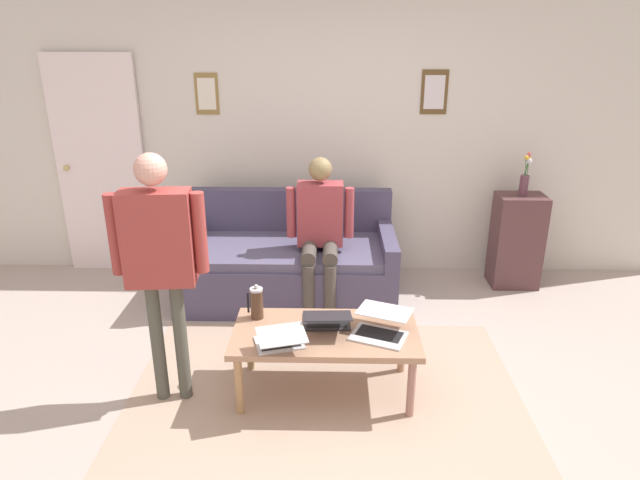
# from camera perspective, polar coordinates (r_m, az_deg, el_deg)

# --- Properties ---
(ground_plane) EXTENTS (7.68, 7.68, 0.00)m
(ground_plane) POSITION_cam_1_polar(r_m,az_deg,el_deg) (3.68, -0.83, -16.24)
(ground_plane) COLOR #AD9E95
(area_rug) EXTENTS (2.52, 1.94, 0.01)m
(area_rug) POSITION_cam_1_polar(r_m,az_deg,el_deg) (3.69, 0.51, -16.09)
(area_rug) COLOR tan
(area_rug) RESTS_ON ground_plane
(back_wall) EXTENTS (7.04, 0.11, 2.70)m
(back_wall) POSITION_cam_1_polar(r_m,az_deg,el_deg) (5.22, -0.02, 11.13)
(back_wall) COLOR silver
(back_wall) RESTS_ON ground_plane
(interior_door) EXTENTS (0.82, 0.09, 2.05)m
(interior_door) POSITION_cam_1_polar(r_m,az_deg,el_deg) (5.63, -21.62, 7.01)
(interior_door) COLOR white
(interior_door) RESTS_ON ground_plane
(couch) EXTENTS (1.84, 0.93, 0.88)m
(couch) POSITION_cam_1_polar(r_m,az_deg,el_deg) (4.88, -3.30, -2.39)
(couch) COLOR #47425E
(couch) RESTS_ON ground_plane
(coffee_table) EXTENTS (1.17, 0.60, 0.45)m
(coffee_table) POSITION_cam_1_polar(r_m,az_deg,el_deg) (3.55, 0.56, -10.02)
(coffee_table) COLOR #A4795E
(coffee_table) RESTS_ON ground_plane
(laptop_left) EXTENTS (0.32, 0.39, 0.15)m
(laptop_left) POSITION_cam_1_polar(r_m,az_deg,el_deg) (3.56, 0.70, -8.18)
(laptop_left) COLOR #28282D
(laptop_left) RESTS_ON coffee_table
(laptop_center) EXTENTS (0.43, 0.44, 0.13)m
(laptop_center) POSITION_cam_1_polar(r_m,az_deg,el_deg) (3.50, 6.28, -8.90)
(laptop_center) COLOR silver
(laptop_center) RESTS_ON coffee_table
(laptop_right) EXTENTS (0.35, 0.36, 0.13)m
(laptop_right) POSITION_cam_1_polar(r_m,az_deg,el_deg) (3.36, -4.13, -10.24)
(laptop_right) COLOR silver
(laptop_right) RESTS_ON coffee_table
(french_press) EXTENTS (0.11, 0.09, 0.24)m
(french_press) POSITION_cam_1_polar(r_m,az_deg,el_deg) (3.66, -6.54, -6.45)
(french_press) COLOR #4C3323
(french_press) RESTS_ON coffee_table
(side_shelf) EXTENTS (0.42, 0.32, 0.86)m
(side_shelf) POSITION_cam_1_polar(r_m,az_deg,el_deg) (5.35, 19.56, -0.07)
(side_shelf) COLOR #523235
(side_shelf) RESTS_ON ground_plane
(flower_vase) EXTENTS (0.08, 0.08, 0.38)m
(flower_vase) POSITION_cam_1_polar(r_m,az_deg,el_deg) (5.19, 20.34, 5.92)
(flower_vase) COLOR brown
(flower_vase) RESTS_ON side_shelf
(person_standing) EXTENTS (0.57, 0.21, 1.59)m
(person_standing) POSITION_cam_1_polar(r_m,az_deg,el_deg) (3.36, -16.22, -0.98)
(person_standing) COLOR #4C4C42
(person_standing) RESTS_ON ground_plane
(person_seated) EXTENTS (0.55, 0.51, 1.28)m
(person_seated) POSITION_cam_1_polar(r_m,az_deg,el_deg) (4.51, -0.00, 1.41)
(person_seated) COLOR #47403B
(person_seated) RESTS_ON ground_plane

